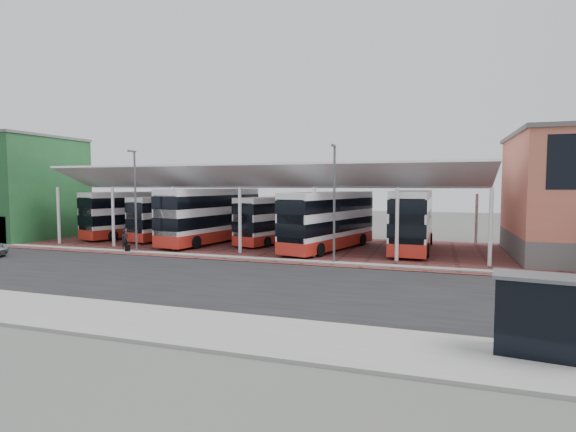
% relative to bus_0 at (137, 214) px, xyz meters
% --- Properties ---
extents(ground, '(140.00, 140.00, 0.00)m').
position_rel_bus_0_xyz_m(ground, '(20.70, -15.29, -2.36)').
color(ground, '#494C46').
extents(road, '(120.00, 14.00, 0.02)m').
position_rel_bus_0_xyz_m(road, '(20.70, -16.29, -2.35)').
color(road, black).
rests_on(road, ground).
extents(forecourt, '(72.00, 16.00, 0.06)m').
position_rel_bus_0_xyz_m(forecourt, '(22.70, -2.29, -2.33)').
color(forecourt, brown).
rests_on(forecourt, ground).
extents(sidewalk, '(120.00, 4.00, 0.14)m').
position_rel_bus_0_xyz_m(sidewalk, '(20.70, -24.29, -2.29)').
color(sidewalk, gray).
rests_on(sidewalk, ground).
extents(north_kerb, '(120.00, 0.80, 0.14)m').
position_rel_bus_0_xyz_m(north_kerb, '(20.70, -9.09, -2.29)').
color(north_kerb, gray).
rests_on(north_kerb, ground).
extents(yellow_line_near, '(120.00, 0.12, 0.01)m').
position_rel_bus_0_xyz_m(yellow_line_near, '(20.70, -22.29, -2.33)').
color(yellow_line_near, '#D09400').
rests_on(yellow_line_near, road).
extents(yellow_line_far, '(120.00, 0.12, 0.01)m').
position_rel_bus_0_xyz_m(yellow_line_far, '(20.70, -21.99, -2.33)').
color(yellow_line_far, '#D09400').
rests_on(yellow_line_far, road).
extents(canopy, '(37.00, 11.63, 7.07)m').
position_rel_bus_0_xyz_m(canopy, '(14.70, -1.35, 3.44)').
color(canopy, white).
rests_on(canopy, ground).
extents(shop_green, '(6.40, 10.20, 10.22)m').
position_rel_bus_0_xyz_m(shop_green, '(-9.30, -4.31, 2.76)').
color(shop_green, '#21572B').
rests_on(shop_green, ground).
extents(lamp_west, '(0.16, 0.90, 8.07)m').
position_rel_bus_0_xyz_m(lamp_west, '(6.70, -9.01, 2.00)').
color(lamp_west, '#54575C').
rests_on(lamp_west, ground).
extents(lamp_east, '(0.16, 0.90, 8.07)m').
position_rel_bus_0_xyz_m(lamp_east, '(22.70, -9.01, 2.00)').
color(lamp_east, '#54575C').
rests_on(lamp_east, ground).
extents(bus_0, '(5.92, 11.46, 4.62)m').
position_rel_bus_0_xyz_m(bus_0, '(0.00, 0.00, 0.00)').
color(bus_0, white).
rests_on(bus_0, forecourt).
extents(bus_1, '(4.49, 10.43, 4.19)m').
position_rel_bus_0_xyz_m(bus_1, '(4.62, -0.14, -0.21)').
color(bus_1, white).
rests_on(bus_1, forecourt).
extents(bus_2, '(4.79, 12.36, 4.97)m').
position_rel_bus_0_xyz_m(bus_2, '(9.61, -1.96, 0.17)').
color(bus_2, white).
rests_on(bus_2, forecourt).
extents(bus_3, '(5.05, 10.54, 4.24)m').
position_rel_bus_0_xyz_m(bus_3, '(15.40, 0.16, -0.19)').
color(bus_3, white).
rests_on(bus_3, forecourt).
extents(bus_4, '(5.73, 11.80, 4.75)m').
position_rel_bus_0_xyz_m(bus_4, '(20.90, -2.80, 0.06)').
color(bus_4, white).
rests_on(bus_4, forecourt).
extents(bus_5, '(3.14, 11.84, 4.86)m').
position_rel_bus_0_xyz_m(bus_5, '(27.45, -0.81, 0.12)').
color(bus_5, white).
rests_on(bus_5, forecourt).
extents(pedestrian, '(0.59, 0.71, 1.66)m').
position_rel_bus_0_xyz_m(pedestrian, '(4.98, -8.20, -1.47)').
color(pedestrian, black).
rests_on(pedestrian, forecourt).
extents(suitcase, '(0.34, 0.24, 0.58)m').
position_rel_bus_0_xyz_m(suitcase, '(6.08, -9.29, -2.00)').
color(suitcase, black).
rests_on(suitcase, forecourt).
extents(bus_shelter, '(3.27, 1.81, 2.50)m').
position_rel_bus_0_xyz_m(bus_shelter, '(32.78, -23.81, -0.66)').
color(bus_shelter, black).
rests_on(bus_shelter, sidewalk).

